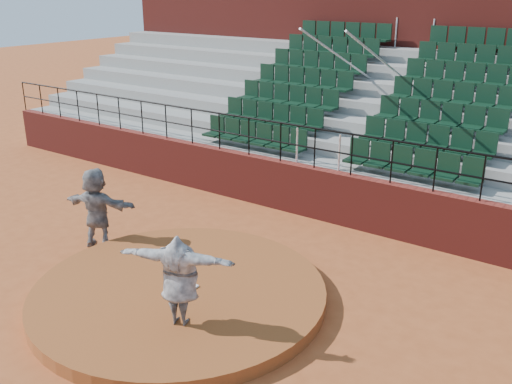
{
  "coord_description": "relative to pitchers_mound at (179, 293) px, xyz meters",
  "views": [
    {
      "loc": [
        6.62,
        -6.86,
        5.58
      ],
      "look_at": [
        0.0,
        2.5,
        1.4
      ],
      "focal_mm": 40.0,
      "sensor_mm": 36.0,
      "label": 1
    }
  ],
  "objects": [
    {
      "name": "ground",
      "position": [
        0.0,
        0.0,
        -0.12
      ],
      "size": [
        90.0,
        90.0,
        0.0
      ],
      "primitive_type": "plane",
      "color": "#A85026",
      "rests_on": "ground"
    },
    {
      "name": "pitchers_mound",
      "position": [
        0.0,
        0.0,
        0.0
      ],
      "size": [
        5.5,
        5.5,
        0.25
      ],
      "primitive_type": "cylinder",
      "color": "brown",
      "rests_on": "ground"
    },
    {
      "name": "fielder",
      "position": [
        -3.05,
        0.69,
        0.8
      ],
      "size": [
        1.79,
        1.02,
        1.84
      ],
      "primitive_type": "imported",
      "rotation": [
        0.0,
        0.0,
        3.44
      ],
      "color": "black",
      "rests_on": "ground"
    },
    {
      "name": "press_box_facade",
      "position": [
        0.0,
        12.6,
        3.43
      ],
      "size": [
        24.0,
        3.0,
        7.1
      ],
      "primitive_type": "cube",
      "color": "maroon",
      "rests_on": "ground"
    },
    {
      "name": "seating_deck",
      "position": [
        0.0,
        8.65,
        1.32
      ],
      "size": [
        24.0,
        5.97,
        4.63
      ],
      "color": "gray",
      "rests_on": "ground"
    },
    {
      "name": "pitching_rubber",
      "position": [
        0.0,
        0.15,
        0.14
      ],
      "size": [
        0.6,
        0.15,
        0.03
      ],
      "primitive_type": "cube",
      "color": "white",
      "rests_on": "pitchers_mound"
    },
    {
      "name": "wall_railing",
      "position": [
        0.0,
        5.0,
        1.9
      ],
      "size": [
        24.04,
        0.05,
        1.03
      ],
      "color": "black",
      "rests_on": "boundary_wall"
    },
    {
      "name": "boundary_wall",
      "position": [
        0.0,
        5.0,
        0.53
      ],
      "size": [
        24.0,
        0.3,
        1.3
      ],
      "primitive_type": "cube",
      "color": "maroon",
      "rests_on": "ground"
    },
    {
      "name": "pitcher",
      "position": [
        0.83,
        -0.85,
        0.92
      ],
      "size": [
        2.02,
        1.18,
        1.59
      ],
      "primitive_type": "imported",
      "rotation": [
        0.0,
        0.0,
        3.5
      ],
      "color": "black",
      "rests_on": "pitchers_mound"
    }
  ]
}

